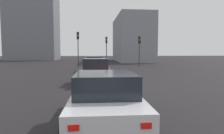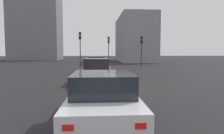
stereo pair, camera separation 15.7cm
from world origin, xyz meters
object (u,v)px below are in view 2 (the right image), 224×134
car_white_right_third (103,99)px  traffic_light_far_left (109,45)px  car_grey_right_lead (96,64)px  traffic_light_near_right (142,45)px  car_red_right_second (97,71)px  traffic_light_near_left (80,42)px

car_white_right_third → traffic_light_far_left: 23.04m
car_grey_right_lead → traffic_light_near_right: bearing=-49.0°
car_red_right_second → traffic_light_near_right: 14.33m
car_grey_right_lead → car_white_right_third: car_grey_right_lead is taller
car_white_right_third → traffic_light_near_right: 21.22m
car_red_right_second → traffic_light_near_left: bearing=11.6°
car_red_right_second → traffic_light_near_left: (12.61, 2.08, 2.43)m
traffic_light_near_left → traffic_light_far_left: size_ratio=1.09×
traffic_light_near_right → traffic_light_far_left: traffic_light_far_left is taller
car_grey_right_lead → car_white_right_third: (-14.90, -0.24, -0.04)m
traffic_light_near_right → car_red_right_second: bearing=-29.3°
car_grey_right_lead → car_red_right_second: 7.48m
traffic_light_near_right → car_white_right_third: bearing=-20.6°
car_white_right_third → traffic_light_near_left: 20.30m
traffic_light_near_right → traffic_light_far_left: bearing=-126.5°
car_grey_right_lead → traffic_light_near_right: 8.33m
car_white_right_third → traffic_light_near_right: bearing=-15.0°
car_white_right_third → traffic_light_near_right: traffic_light_near_right is taller
car_grey_right_lead → traffic_light_near_left: (5.13, 1.99, 2.45)m
car_red_right_second → car_white_right_third: bearing=-176.6°
car_red_right_second → car_white_right_third: (-7.41, -0.14, -0.05)m
car_grey_right_lead → traffic_light_far_left: traffic_light_far_left is taller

